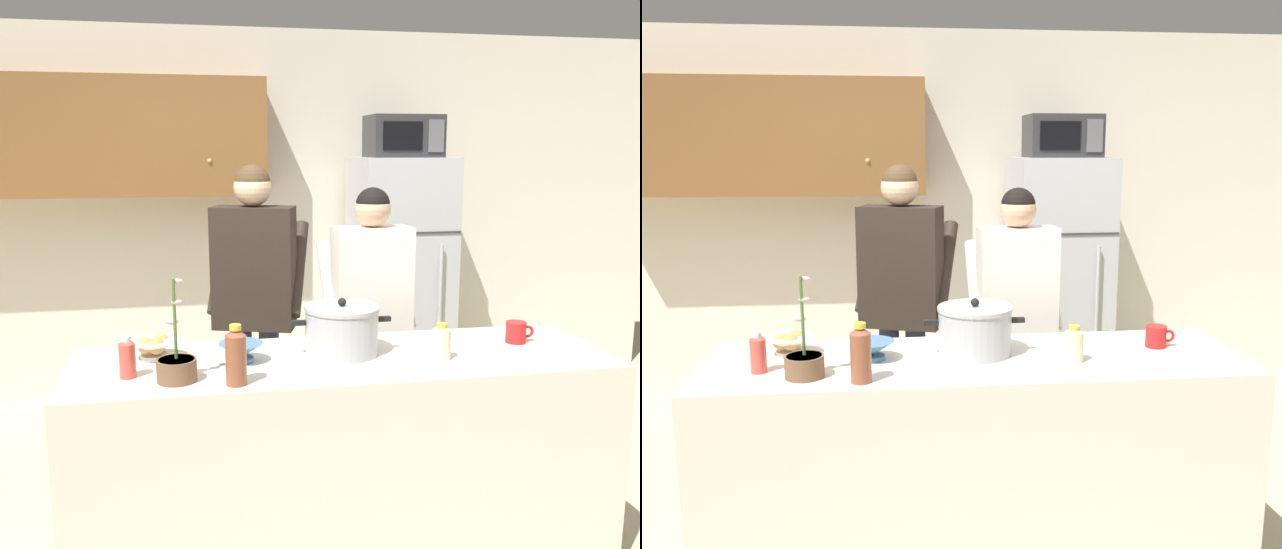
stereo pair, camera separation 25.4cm
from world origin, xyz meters
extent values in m
cube|color=silver|center=(0.00, 2.30, 1.30)|extent=(6.00, 0.12, 2.60)
cube|color=brown|center=(-1.20, 2.07, 1.85)|extent=(2.21, 0.34, 0.78)
sphere|color=gold|center=(-0.48, 1.90, 1.70)|extent=(0.03, 0.03, 0.03)
cube|color=silver|center=(0.00, 0.00, 0.46)|extent=(2.25, 0.68, 0.92)
cube|color=#B7BABF|center=(0.82, 1.85, 0.86)|extent=(0.64, 0.64, 1.72)
cube|color=#333333|center=(0.82, 1.53, 1.24)|extent=(0.63, 0.01, 0.01)
cylinder|color=#B2B2B7|center=(0.99, 1.50, 0.77)|extent=(0.02, 0.02, 0.77)
cube|color=#2D2D30|center=(0.82, 1.83, 1.86)|extent=(0.48, 0.36, 0.28)
cube|color=black|center=(0.76, 1.65, 1.86)|extent=(0.26, 0.01, 0.18)
cube|color=#59595B|center=(0.98, 1.65, 1.86)|extent=(0.11, 0.01, 0.21)
cylinder|color=#33384C|center=(-0.22, 0.89, 0.41)|extent=(0.11, 0.11, 0.82)
cylinder|color=#33384C|center=(-0.36, 0.93, 0.41)|extent=(0.11, 0.11, 0.82)
cube|color=#2D231E|center=(-0.29, 0.91, 1.15)|extent=(0.47, 0.32, 0.65)
sphere|color=beige|center=(-0.29, 0.91, 1.58)|extent=(0.20, 0.20, 0.20)
sphere|color=#4C3823|center=(-0.29, 0.91, 1.60)|extent=(0.19, 0.19, 0.19)
cylinder|color=#2D231E|center=(-0.05, 0.96, 1.13)|extent=(0.20, 0.39, 0.50)
cylinder|color=#2D231E|center=(-0.46, 1.09, 1.13)|extent=(0.20, 0.39, 0.50)
cylinder|color=black|center=(0.38, 0.71, 0.38)|extent=(0.11, 0.11, 0.77)
cylinder|color=black|center=(0.24, 0.70, 0.38)|extent=(0.11, 0.11, 0.77)
cube|color=white|center=(0.31, 0.71, 1.07)|extent=(0.41, 0.21, 0.61)
sphere|color=#D8A884|center=(0.31, 0.71, 1.47)|extent=(0.19, 0.19, 0.19)
sphere|color=black|center=(0.31, 0.71, 1.49)|extent=(0.18, 0.18, 0.18)
cylinder|color=white|center=(0.50, 0.83, 1.05)|extent=(0.09, 0.36, 0.47)
cylinder|color=white|center=(0.10, 0.82, 1.05)|extent=(0.09, 0.36, 0.47)
cylinder|color=#ADAFB5|center=(0.00, 0.06, 1.01)|extent=(0.31, 0.31, 0.19)
cylinder|color=#ADAFB5|center=(0.00, 0.06, 1.12)|extent=(0.32, 0.32, 0.02)
sphere|color=black|center=(0.00, 0.06, 1.14)|extent=(0.04, 0.04, 0.04)
cube|color=black|center=(-0.19, 0.06, 1.06)|extent=(0.06, 0.02, 0.02)
cube|color=black|center=(0.18, 0.06, 1.06)|extent=(0.06, 0.02, 0.02)
cylinder|color=red|center=(0.80, 0.07, 0.97)|extent=(0.09, 0.09, 0.10)
torus|color=red|center=(0.86, 0.07, 0.97)|extent=(0.06, 0.01, 0.06)
cylinder|color=white|center=(-0.78, 0.13, 0.93)|extent=(0.12, 0.12, 0.02)
cone|color=white|center=(-0.78, 0.13, 0.97)|extent=(0.21, 0.21, 0.06)
sphere|color=tan|center=(-0.81, 0.11, 0.98)|extent=(0.07, 0.07, 0.07)
sphere|color=tan|center=(-0.75, 0.15, 0.98)|extent=(0.07, 0.07, 0.07)
sphere|color=tan|center=(-0.77, 0.09, 0.98)|extent=(0.07, 0.07, 0.07)
cylinder|color=#4C7299|center=(-0.43, 0.02, 0.93)|extent=(0.10, 0.10, 0.02)
cone|color=#4C7299|center=(-0.43, 0.02, 0.97)|extent=(0.18, 0.18, 0.06)
cylinder|color=#D84C3F|center=(-0.87, -0.09, 0.99)|extent=(0.06, 0.06, 0.13)
cone|color=#D84C3F|center=(-0.87, -0.09, 1.06)|extent=(0.06, 0.06, 0.02)
cylinder|color=white|center=(-0.87, -0.09, 1.07)|extent=(0.03, 0.03, 0.02)
cylinder|color=beige|center=(0.39, -0.10, 0.98)|extent=(0.08, 0.08, 0.12)
cone|color=beige|center=(0.39, -0.10, 1.05)|extent=(0.08, 0.08, 0.02)
cylinder|color=gold|center=(0.39, -0.10, 1.06)|extent=(0.04, 0.04, 0.02)
cylinder|color=brown|center=(-0.47, -0.25, 1.01)|extent=(0.08, 0.08, 0.19)
cone|color=brown|center=(-0.47, -0.25, 1.12)|extent=(0.08, 0.08, 0.03)
cylinder|color=gold|center=(-0.47, -0.25, 1.14)|extent=(0.04, 0.04, 0.02)
cylinder|color=brown|center=(-0.68, -0.17, 0.96)|extent=(0.15, 0.15, 0.09)
cylinder|color=#38281E|center=(-0.68, -0.17, 1.00)|extent=(0.14, 0.14, 0.01)
cylinder|color=#4C7238|center=(-0.68, -0.17, 1.16)|extent=(0.01, 0.03, 0.31)
ellipsoid|color=pink|center=(-0.69, -0.15, 1.14)|extent=(0.04, 0.03, 0.02)
ellipsoid|color=pink|center=(-0.67, -0.16, 1.22)|extent=(0.04, 0.03, 0.02)
ellipsoid|color=pink|center=(-0.67, -0.16, 1.30)|extent=(0.04, 0.03, 0.02)
camera|label=1|loc=(-0.61, -2.64, 1.78)|focal=37.93mm
camera|label=2|loc=(-0.36, -2.68, 1.78)|focal=37.93mm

